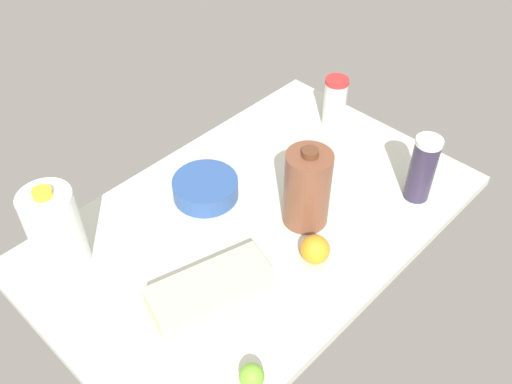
# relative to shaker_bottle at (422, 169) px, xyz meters

# --- Properties ---
(countertop) EXTENTS (1.20, 0.76, 0.03)m
(countertop) POSITION_rel_shaker_bottle_xyz_m (-0.38, 0.26, -0.12)
(countertop) COLOR beige
(countertop) RESTS_ON ground
(shaker_bottle) EXTENTS (0.07, 0.07, 0.20)m
(shaker_bottle) POSITION_rel_shaker_bottle_xyz_m (0.00, 0.00, 0.00)
(shaker_bottle) COLOR #312942
(shaker_bottle) RESTS_ON countertop
(tumbler_cup) EXTENTS (0.07, 0.07, 0.17)m
(tumbler_cup) POSITION_rel_shaker_bottle_xyz_m (0.11, 0.38, -0.02)
(tumbler_cup) COLOR silver
(tumbler_cup) RESTS_ON countertop
(mixing_bowl) EXTENTS (0.18, 0.18, 0.06)m
(mixing_bowl) POSITION_rel_shaker_bottle_xyz_m (-0.41, 0.43, -0.07)
(mixing_bowl) COLOR #2B4D8E
(mixing_bowl) RESTS_ON countertop
(milk_jug) EXTENTS (0.13, 0.13, 0.24)m
(milk_jug) POSITION_rel_shaker_bottle_xyz_m (-0.82, 0.51, 0.01)
(milk_jug) COLOR white
(milk_jug) RESTS_ON countertop
(egg_carton) EXTENTS (0.31, 0.19, 0.07)m
(egg_carton) POSITION_rel_shaker_bottle_xyz_m (-0.64, 0.16, -0.07)
(egg_carton) COLOR beige
(egg_carton) RESTS_ON countertop
(chocolate_milk_jug) EXTENTS (0.12, 0.12, 0.24)m
(chocolate_milk_jug) POSITION_rel_shaker_bottle_xyz_m (-0.29, 0.17, 0.01)
(chocolate_milk_jug) COLOR brown
(chocolate_milk_jug) RESTS_ON countertop
(orange_far_back) EXTENTS (0.07, 0.07, 0.07)m
(orange_far_back) POSITION_rel_shaker_bottle_xyz_m (-0.38, 0.06, -0.06)
(orange_far_back) COLOR orange
(orange_far_back) RESTS_ON countertop
(lime_beside_bowl) EXTENTS (0.05, 0.05, 0.05)m
(lime_beside_bowl) POSITION_rel_shaker_bottle_xyz_m (-0.73, -0.06, -0.07)
(lime_beside_bowl) COLOR #6EAE30
(lime_beside_bowl) RESTS_ON countertop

